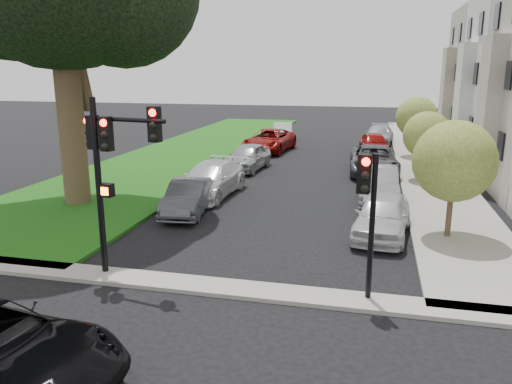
% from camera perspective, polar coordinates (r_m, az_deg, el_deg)
% --- Properties ---
extents(ground, '(140.00, 140.00, 0.00)m').
position_cam_1_polar(ground, '(11.94, -5.73, -15.12)').
color(ground, black).
rests_on(ground, ground).
extents(grass_strip, '(8.00, 44.00, 0.12)m').
position_cam_1_polar(grass_strip, '(36.53, -6.93, 4.83)').
color(grass_strip, '#1E5D13').
rests_on(grass_strip, ground).
extents(sidewalk_right, '(3.50, 44.00, 0.12)m').
position_cam_1_polar(sidewalk_right, '(34.47, 18.54, 3.66)').
color(sidewalk_right, '#A3A2A0').
rests_on(sidewalk_right, ground).
extents(sidewalk_cross, '(60.00, 1.00, 0.12)m').
position_cam_1_polar(sidewalk_cross, '(13.61, -2.96, -10.96)').
color(sidewalk_cross, '#A3A2A0').
rests_on(sidewalk_cross, ground).
extents(house_d, '(7.70, 7.55, 15.97)m').
position_cam_1_polar(house_d, '(41.33, 26.65, 14.12)').
color(house_d, gray).
rests_on(house_d, ground).
extents(small_tree_a, '(2.76, 2.76, 4.14)m').
position_cam_1_polar(small_tree_a, '(18.05, 21.71, 3.29)').
color(small_tree_a, brown).
rests_on(small_tree_a, ground).
extents(small_tree_b, '(2.45, 2.45, 3.67)m').
position_cam_1_polar(small_tree_b, '(27.29, 18.97, 6.15)').
color(small_tree_b, brown).
rests_on(small_tree_b, ground).
extents(small_tree_c, '(2.68, 2.68, 4.02)m').
position_cam_1_polar(small_tree_c, '(34.65, 17.89, 8.13)').
color(small_tree_c, brown).
rests_on(small_tree_c, ground).
extents(traffic_signal_main, '(2.48, 0.65, 5.05)m').
position_cam_1_polar(traffic_signal_main, '(14.10, -16.30, 3.99)').
color(traffic_signal_main, black).
rests_on(traffic_signal_main, ground).
extents(traffic_signal_secondary, '(0.51, 0.41, 3.82)m').
position_cam_1_polar(traffic_signal_secondary, '(12.43, 12.66, -0.95)').
color(traffic_signal_secondary, black).
rests_on(traffic_signal_secondary, ground).
extents(car_parked_0, '(2.27, 4.57, 1.50)m').
position_cam_1_polar(car_parked_0, '(18.15, 14.25, -2.61)').
color(car_parked_0, silver).
rests_on(car_parked_0, ground).
extents(car_parked_1, '(1.78, 4.75, 1.55)m').
position_cam_1_polar(car_parked_1, '(22.76, 13.78, 0.82)').
color(car_parked_1, '#999BA0').
rests_on(car_parked_1, ground).
extents(car_parked_2, '(2.87, 5.74, 1.56)m').
position_cam_1_polar(car_parked_2, '(28.77, 13.31, 3.55)').
color(car_parked_2, '#3F4247').
rests_on(car_parked_2, ground).
extents(car_parked_3, '(2.32, 4.57, 1.49)m').
position_cam_1_polar(car_parked_3, '(35.51, 13.35, 5.41)').
color(car_parked_3, maroon).
rests_on(car_parked_3, ground).
extents(car_parked_4, '(2.53, 5.17, 1.45)m').
position_cam_1_polar(car_parked_4, '(40.65, 13.86, 6.39)').
color(car_parked_4, '#999BA0').
rests_on(car_parked_4, ground).
extents(car_parked_5, '(1.95, 4.31, 1.37)m').
position_cam_1_polar(car_parked_5, '(20.49, -7.74, -0.59)').
color(car_parked_5, '#3F4247').
rests_on(car_parked_5, ground).
extents(car_parked_6, '(2.48, 5.43, 1.54)m').
position_cam_1_polar(car_parked_6, '(23.22, -5.25, 1.42)').
color(car_parked_6, silver).
rests_on(car_parked_6, ground).
extents(car_parked_7, '(2.22, 4.65, 1.53)m').
position_cam_1_polar(car_parked_7, '(29.15, -0.98, 4.03)').
color(car_parked_7, '#999BA0').
rests_on(car_parked_7, ground).
extents(car_parked_8, '(3.27, 6.00, 1.59)m').
position_cam_1_polar(car_parked_8, '(35.68, 1.54, 5.90)').
color(car_parked_8, maroon).
rests_on(car_parked_8, ground).
extents(car_parked_9, '(2.19, 4.53, 1.43)m').
position_cam_1_polar(car_parked_9, '(41.20, 3.07, 6.86)').
color(car_parked_9, silver).
rests_on(car_parked_9, ground).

